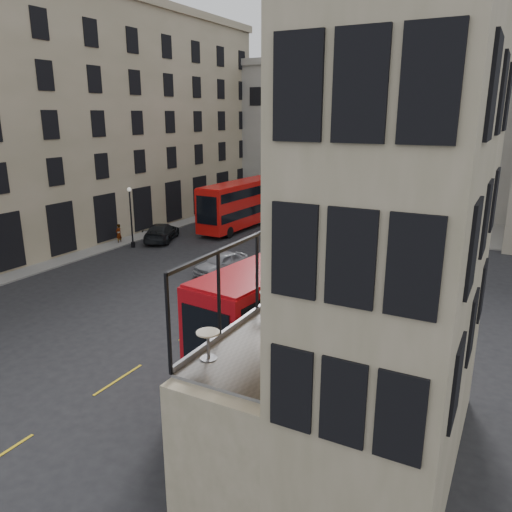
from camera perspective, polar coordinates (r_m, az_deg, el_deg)
The scene contains 31 objects.
ground at distance 22.53m, azimuth -11.60°, elevation -14.87°, with size 140.00×140.00×0.00m, color black.
host_building_main at distance 15.34m, azimuth 16.70°, elevation 1.57°, with size 7.26×11.40×15.10m.
host_frontage at distance 18.37m, azimuth 4.37°, elevation -14.04°, with size 3.00×11.00×4.50m, color tan.
cafe_floor at distance 17.34m, azimuth 4.54°, elevation -7.44°, with size 3.00×10.00×0.10m, color slate.
building_left at distance 52.70m, azimuth -21.63°, elevation 14.84°, with size 14.60×50.60×22.00m.
gateway at distance 65.13m, azimuth 12.57°, elevation 13.80°, with size 35.00×10.60×18.00m.
pavement_far at distance 57.02m, azimuth 8.28°, elevation 4.29°, with size 40.00×12.00×0.12m, color slate.
pavement_left at distance 45.24m, azimuth -23.66°, elevation 0.04°, with size 8.00×48.00×0.12m, color slate.
traffic_light_near at distance 31.30m, azimuth 0.70°, elevation -0.75°, with size 0.16×0.20×3.80m.
traffic_light_far at distance 51.67m, azimuth -4.97°, elevation 5.87°, with size 0.16×0.20×3.80m.
street_lamp_a at distance 45.08m, azimuth -14.05°, elevation 3.92°, with size 0.36×0.36×5.33m.
street_lamp_b at distance 52.91m, azimuth 6.89°, elevation 6.01°, with size 0.36×0.36×5.33m.
bus_near at distance 24.36m, azimuth 3.82°, elevation -4.81°, with size 4.23×12.74×4.99m.
bus_far at distance 51.28m, azimuth -1.73°, elevation 6.15°, with size 3.14×12.13×4.81m.
car_a at distance 37.03m, azimuth -3.99°, elevation -0.79°, with size 1.83×4.56×1.55m, color #93949A.
car_b at distance 40.59m, azimuth 6.43°, elevation 0.57°, with size 1.53×4.40×1.45m, color #A80D0A.
car_c at distance 47.28m, azimuth -10.75°, elevation 2.70°, with size 2.28×5.60×1.62m, color black.
bicycle at distance 30.41m, azimuth -2.59°, elevation -5.21°, with size 0.60×1.71×0.90m, color gray.
cyclist at distance 39.75m, azimuth 2.31°, elevation 0.66°, with size 0.69×0.45×1.90m, color #B3F119.
pedestrian_a at distance 57.65m, azimuth -5.97°, elevation 5.26°, with size 0.79×0.61×1.62m, color gray.
pedestrian_b at distance 52.78m, azimuth 3.06°, elevation 4.43°, with size 1.17×0.67×1.80m, color gray.
pedestrian_c at distance 55.96m, azimuth 12.58°, elevation 4.59°, with size 0.90×0.37×1.53m, color gray.
pedestrian_d at distance 56.22m, azimuth 15.05°, elevation 4.62°, with size 0.88×0.57×1.80m, color gray.
pedestrian_e at distance 47.02m, azimuth -15.42°, elevation 2.45°, with size 0.66×0.43×1.81m, color gray.
cafe_table_near at distance 14.52m, azimuth -5.49°, elevation -9.64°, with size 0.68×0.68×0.85m.
cafe_table_mid at distance 17.64m, azimuth 1.45°, elevation -4.93°, with size 0.64×0.64×0.81m.
cafe_table_far at distance 20.22m, azimuth 6.47°, elevation -2.52°, with size 0.54×0.54×0.68m.
cafe_chair_a at distance 14.67m, azimuth 2.01°, elevation -10.70°, with size 0.48×0.48×0.81m.
cafe_chair_b at distance 16.28m, azimuth 6.19°, elevation -7.83°, with size 0.49×0.49×0.93m.
cafe_chair_c at distance 17.02m, azimuth 8.28°, elevation -6.90°, with size 0.46×0.46×0.86m.
cafe_chair_d at distance 19.59m, azimuth 9.46°, elevation -3.83°, with size 0.48×0.48×0.87m.
Camera 1 is at (12.76, -14.64, 11.42)m, focal length 35.00 mm.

